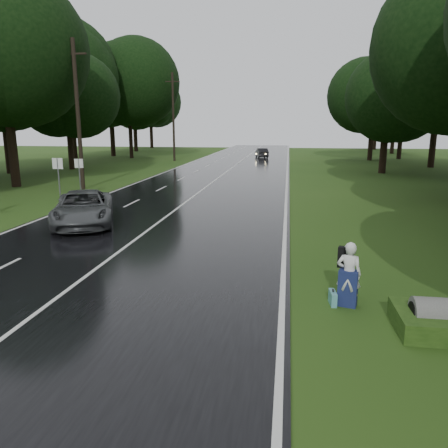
% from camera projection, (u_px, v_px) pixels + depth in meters
% --- Properties ---
extents(ground, '(160.00, 160.00, 0.00)m').
position_uv_depth(ground, '(52.00, 303.00, 11.05)').
color(ground, '#2B4B16').
rests_on(ground, ground).
extents(road, '(12.00, 140.00, 0.04)m').
position_uv_depth(road, '(203.00, 190.00, 30.34)').
color(road, black).
rests_on(road, ground).
extents(lane_center, '(0.12, 140.00, 0.01)m').
position_uv_depth(lane_center, '(203.00, 189.00, 30.33)').
color(lane_center, silver).
rests_on(lane_center, road).
extents(grey_car, '(4.32, 5.92, 1.49)m').
position_uv_depth(grey_car, '(83.00, 208.00, 19.50)').
color(grey_car, '#4A4D4F').
rests_on(grey_car, road).
extents(far_car, '(2.15, 4.09, 1.28)m').
position_uv_depth(far_car, '(262.00, 153.00, 60.32)').
color(far_car, black).
rests_on(far_car, road).
extents(hitchhiker, '(0.69, 0.65, 1.65)m').
position_uv_depth(hitchhiker, '(348.00, 276.00, 10.73)').
color(hitchhiker, silver).
rests_on(hitchhiker, ground).
extents(suitcase, '(0.18, 0.49, 0.34)m').
position_uv_depth(suitcase, '(333.00, 298.00, 10.92)').
color(suitcase, teal).
rests_on(suitcase, ground).
extents(culvert, '(1.53, 0.76, 0.76)m').
position_uv_depth(culvert, '(447.00, 332.00, 9.50)').
color(culvert, slate).
rests_on(culvert, ground).
extents(utility_pole_mid, '(1.80, 0.28, 10.06)m').
position_uv_depth(utility_pole_mid, '(83.00, 189.00, 30.79)').
color(utility_pole_mid, black).
rests_on(utility_pole_mid, ground).
extents(utility_pole_far, '(1.80, 0.28, 10.74)m').
position_uv_depth(utility_pole_far, '(174.00, 161.00, 55.28)').
color(utility_pole_far, black).
rests_on(utility_pole_far, ground).
extents(road_sign_a, '(0.62, 0.10, 2.60)m').
position_uv_depth(road_sign_a, '(61.00, 203.00, 25.27)').
color(road_sign_a, white).
rests_on(road_sign_a, ground).
extents(road_sign_b, '(0.57, 0.10, 2.37)m').
position_uv_depth(road_sign_b, '(81.00, 196.00, 27.73)').
color(road_sign_b, white).
rests_on(road_sign_b, ground).
extents(tree_left_d, '(10.59, 10.59, 16.55)m').
position_uv_depth(tree_left_d, '(17.00, 187.00, 32.07)').
color(tree_left_d, black).
rests_on(tree_left_d, ground).
extents(tree_left_e, '(7.95, 7.95, 12.43)m').
position_uv_depth(tree_left_e, '(72.00, 169.00, 44.64)').
color(tree_left_e, black).
rests_on(tree_left_e, ground).
extents(tree_left_f, '(10.87, 10.87, 16.98)m').
position_uv_depth(tree_left_f, '(132.00, 158.00, 60.06)').
color(tree_left_f, black).
rests_on(tree_left_f, ground).
extents(tree_right_e, '(7.44, 7.44, 11.62)m').
position_uv_depth(tree_right_e, '(382.00, 173.00, 41.09)').
color(tree_right_e, black).
rests_on(tree_right_e, ground).
extents(tree_right_f, '(8.76, 8.76, 13.69)m').
position_uv_depth(tree_right_f, '(369.00, 160.00, 56.18)').
color(tree_right_f, black).
rests_on(tree_right_f, ground).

